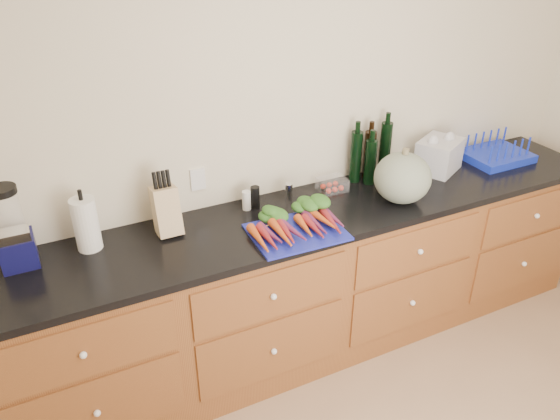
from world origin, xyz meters
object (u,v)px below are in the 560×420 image
blender_appliance (13,232)px  knife_block (166,211)px  dish_rack (496,154)px  tomato_box (332,185)px  cutting_board (297,232)px  carrots (293,222)px  squash (402,178)px  paper_towel (86,224)px

blender_appliance → knife_block: blender_appliance is taller
dish_rack → tomato_box: bearing=175.7°
tomato_box → dish_rack: bearing=-4.3°
tomato_box → cutting_board: bearing=-140.8°
carrots → blender_appliance: bearing=167.9°
cutting_board → squash: squash is taller
cutting_board → carrots: (-0.00, 0.05, 0.03)m
cutting_board → knife_block: bearing=152.7°
carrots → knife_block: (-0.58, 0.25, 0.08)m
blender_appliance → dish_rack: blender_appliance is taller
squash → knife_block: 1.29m
carrots → blender_appliance: 1.31m
cutting_board → tomato_box: tomato_box is taller
squash → tomato_box: size_ratio=2.00×
squash → tomato_box: squash is taller
cutting_board → squash: 0.70m
cutting_board → squash: bearing=4.4°
paper_towel → squash: bearing=-9.2°
dish_rack → carrots: bearing=-173.0°
knife_block → blender_appliance: bearing=178.5°
knife_block → tomato_box: knife_block is taller
knife_block → tomato_box: (0.98, 0.03, -0.09)m
carrots → paper_towel: bearing=164.1°
carrots → squash: 0.69m
squash → paper_towel: 1.67m
squash → tomato_box: bearing=135.1°
paper_towel → dish_rack: (2.55, -0.08, -0.09)m
squash → paper_towel: size_ratio=1.19×
tomato_box → blender_appliance: bearing=-179.6°
cutting_board → squash: (0.68, 0.05, 0.14)m
knife_block → dish_rack: bearing=-1.6°
squash → blender_appliance: blender_appliance is taller
dish_rack → paper_towel: bearing=178.2°
carrots → squash: (0.68, 0.01, 0.10)m
blender_appliance → tomato_box: blender_appliance is taller
carrots → dish_rack: bearing=7.0°
squash → blender_appliance: bearing=172.3°
squash → tomato_box: 0.41m
tomato_box → dish_rack: dish_rack is taller
blender_appliance → dish_rack: bearing=-1.6°
paper_towel → knife_block: bearing=-3.0°
blender_appliance → paper_towel: 0.31m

